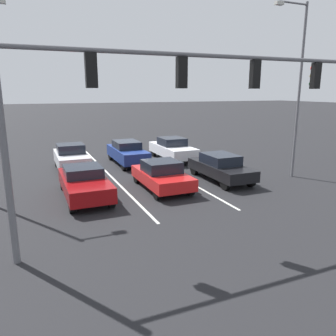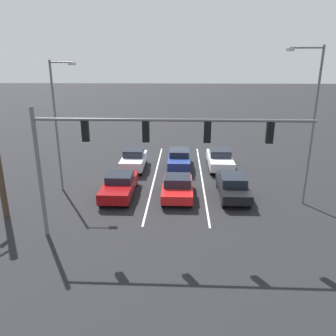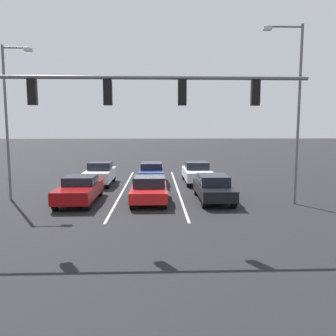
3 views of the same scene
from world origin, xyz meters
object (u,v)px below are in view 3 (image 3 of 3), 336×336
at_px(car_silver_rightlane_second, 100,174).
at_px(car_white_leftlane_second, 197,172).
at_px(street_lamp_right_shoulder, 9,114).
at_px(traffic_signal_gantry, 92,105).
at_px(car_red_midlane_front, 149,189).
at_px(car_black_leftlane_front, 213,187).
at_px(car_maroon_rightlane_front, 80,189).
at_px(street_lamp_left_shoulder, 295,104).
at_px(car_navy_midlane_second, 152,173).

relative_size(car_silver_rightlane_second, car_white_leftlane_second, 0.89).
bearing_deg(street_lamp_right_shoulder, car_silver_rightlane_second, -130.30).
bearing_deg(traffic_signal_gantry, car_red_midlane_front, -111.34).
distance_m(car_red_midlane_front, car_silver_rightlane_second, 6.88).
bearing_deg(street_lamp_right_shoulder, car_black_leftlane_front, 176.34).
height_order(car_silver_rightlane_second, car_white_leftlane_second, car_silver_rightlane_second).
xyz_separation_m(car_maroon_rightlane_front, street_lamp_left_shoulder, (-11.45, 0.81, 4.58)).
relative_size(car_maroon_rightlane_front, car_navy_midlane_second, 1.01).
bearing_deg(street_lamp_left_shoulder, car_maroon_rightlane_front, -4.03).
bearing_deg(car_maroon_rightlane_front, car_red_midlane_front, 178.23).
xyz_separation_m(car_red_midlane_front, car_black_leftlane_front, (-3.60, -0.24, 0.04)).
height_order(car_maroon_rightlane_front, car_navy_midlane_second, car_navy_midlane_second).
relative_size(car_red_midlane_front, car_silver_rightlane_second, 0.98).
bearing_deg(car_black_leftlane_front, traffic_signal_gantry, 43.88).
height_order(car_maroon_rightlane_front, street_lamp_left_shoulder, street_lamp_left_shoulder).
xyz_separation_m(car_black_leftlane_front, traffic_signal_gantry, (5.61, 5.39, 4.14)).
bearing_deg(car_navy_midlane_second, traffic_signal_gantry, 79.86).
height_order(car_navy_midlane_second, street_lamp_left_shoulder, street_lamp_left_shoulder).
distance_m(car_black_leftlane_front, traffic_signal_gantry, 8.81).
bearing_deg(car_silver_rightlane_second, street_lamp_left_shoulder, 150.09).
distance_m(car_black_leftlane_front, street_lamp_left_shoulder, 6.16).
relative_size(car_red_midlane_front, car_navy_midlane_second, 0.89).
height_order(car_navy_midlane_second, traffic_signal_gantry, traffic_signal_gantry).
height_order(car_silver_rightlane_second, traffic_signal_gantry, traffic_signal_gantry).
distance_m(car_white_leftlane_second, street_lamp_right_shoulder, 13.08).
height_order(car_white_leftlane_second, traffic_signal_gantry, traffic_signal_gantry).
xyz_separation_m(car_black_leftlane_front, street_lamp_right_shoulder, (11.38, -0.73, 4.11)).
height_order(car_red_midlane_front, street_lamp_left_shoulder, street_lamp_left_shoulder).
relative_size(car_black_leftlane_front, street_lamp_left_shoulder, 0.49).
bearing_deg(car_maroon_rightlane_front, car_black_leftlane_front, -179.03).
bearing_deg(car_silver_rightlane_second, street_lamp_right_shoulder, 49.70).
relative_size(car_white_leftlane_second, street_lamp_left_shoulder, 0.51).
bearing_deg(car_red_midlane_front, car_silver_rightlane_second, -57.73).
xyz_separation_m(car_white_leftlane_second, street_lamp_left_shoulder, (-4.23, 7.07, 4.51)).
bearing_deg(car_silver_rightlane_second, car_maroon_rightlane_front, 88.72).
bearing_deg(car_silver_rightlane_second, car_black_leftlane_front, 142.51).
xyz_separation_m(car_white_leftlane_second, street_lamp_right_shoulder, (11.20, 5.41, 4.07)).
bearing_deg(car_black_leftlane_front, car_silver_rightlane_second, -37.49).
xyz_separation_m(car_maroon_rightlane_front, street_lamp_right_shoulder, (3.98, -0.85, 4.13)).
bearing_deg(car_maroon_rightlane_front, street_lamp_left_shoulder, 175.97).
height_order(car_red_midlane_front, car_silver_rightlane_second, car_silver_rightlane_second).
xyz_separation_m(car_silver_rightlane_second, traffic_signal_gantry, (-1.66, 10.97, 4.07)).
distance_m(car_silver_rightlane_second, traffic_signal_gantry, 11.82).
distance_m(car_maroon_rightlane_front, street_lamp_right_shoulder, 5.80).
bearing_deg(car_navy_midlane_second, car_silver_rightlane_second, 7.12).
xyz_separation_m(car_silver_rightlane_second, street_lamp_right_shoulder, (4.11, 4.85, 4.04)).
height_order(car_black_leftlane_front, street_lamp_right_shoulder, street_lamp_right_shoulder).
relative_size(car_black_leftlane_front, car_white_leftlane_second, 0.95).
height_order(car_red_midlane_front, car_navy_midlane_second, car_navy_midlane_second).
relative_size(traffic_signal_gantry, street_lamp_left_shoulder, 1.38).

